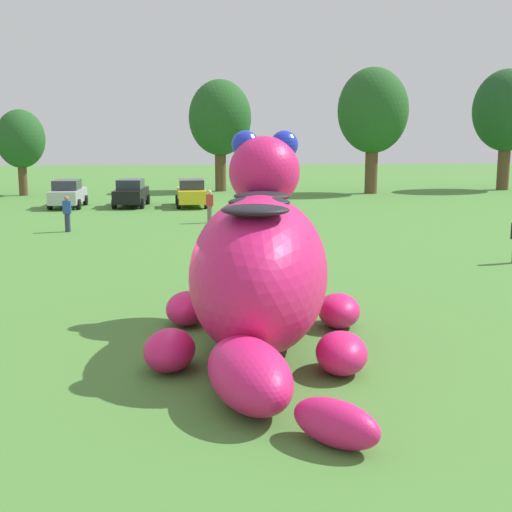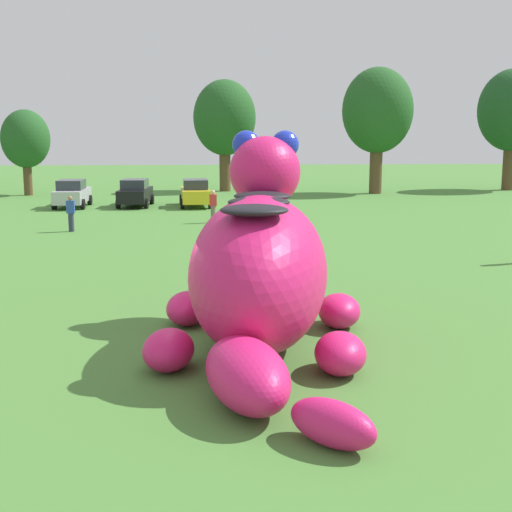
{
  "view_description": "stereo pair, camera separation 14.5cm",
  "coord_description": "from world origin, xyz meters",
  "views": [
    {
      "loc": [
        -0.17,
        -15.15,
        4.87
      ],
      "look_at": [
        0.96,
        1.02,
        1.9
      ],
      "focal_mm": 49.04,
      "sensor_mm": 36.0,
      "label": 1
    },
    {
      "loc": [
        -0.02,
        -15.16,
        4.87
      ],
      "look_at": [
        0.96,
        1.02,
        1.9
      ],
      "focal_mm": 49.04,
      "sensor_mm": 36.0,
      "label": 2
    }
  ],
  "objects": [
    {
      "name": "spectator_mid_field",
      "position": [
        -6.83,
        18.38,
        0.85
      ],
      "size": [
        0.38,
        0.26,
        1.71
      ],
      "color": "#2D334C",
      "rests_on": "ground"
    },
    {
      "name": "spectator_wandering",
      "position": [
        -0.05,
        21.13,
        0.85
      ],
      "size": [
        0.38,
        0.26,
        1.71
      ],
      "color": "#726656",
      "rests_on": "ground"
    },
    {
      "name": "car_yellow",
      "position": [
        -1.17,
        28.9,
        0.86
      ],
      "size": [
        2.15,
        4.21,
        1.72
      ],
      "color": "yellow",
      "rests_on": "ground"
    },
    {
      "name": "tree_mid_left",
      "position": [
        0.89,
        39.88,
        5.61
      ],
      "size": [
        4.83,
        4.83,
        8.57
      ],
      "color": "brown",
      "rests_on": "ground"
    },
    {
      "name": "tree_left",
      "position": [
        -13.64,
        37.23,
        4.07
      ],
      "size": [
        3.5,
        3.5,
        6.22
      ],
      "color": "brown",
      "rests_on": "ground"
    },
    {
      "name": "giant_inflatable_creature",
      "position": [
        0.97,
        0.01,
        1.76
      ],
      "size": [
        5.24,
        9.57,
        4.81
      ],
      "color": "#E01E6B",
      "rests_on": "ground"
    },
    {
      "name": "car_black",
      "position": [
        -4.96,
        29.24,
        0.86
      ],
      "size": [
        2.11,
        4.19,
        1.72
      ],
      "color": "black",
      "rests_on": "ground"
    },
    {
      "name": "tree_centre_left",
      "position": [
        12.21,
        37.13,
        6.1
      ],
      "size": [
        5.25,
        5.25,
        9.32
      ],
      "color": "brown",
      "rests_on": "ground"
    },
    {
      "name": "tree_centre",
      "position": [
        23.49,
        39.48,
        6.19
      ],
      "size": [
        5.33,
        5.33,
        9.46
      ],
      "color": "brown",
      "rests_on": "ground"
    },
    {
      "name": "ground_plane",
      "position": [
        0.0,
        0.0,
        0.0
      ],
      "size": [
        160.0,
        160.0,
        0.0
      ],
      "primitive_type": "plane",
      "color": "#4C8438"
    },
    {
      "name": "car_silver",
      "position": [
        -8.84,
        28.97,
        0.86
      ],
      "size": [
        1.95,
        4.1,
        1.72
      ],
      "color": "#B7BABF",
      "rests_on": "ground"
    }
  ]
}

